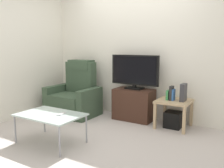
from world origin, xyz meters
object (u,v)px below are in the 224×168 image
side_table (174,105)px  book_leftmost (168,95)px  book_middle (171,93)px  tv_stand (134,104)px  subwoofer_box (173,119)px  cell_phone (61,114)px  television (135,71)px  book_rightmost (173,95)px  game_console (183,92)px  coffee_table (50,116)px  recliner_armchair (75,96)px

side_table → book_leftmost: size_ratio=3.36×
book_leftmost → book_middle: size_ratio=0.68×
book_leftmost → tv_stand: bearing=173.8°
subwoofer_box → cell_phone: 1.89m
subwoofer_box → book_leftmost: book_leftmost is taller
television → book_rightmost: bearing=-6.9°
game_console → coffee_table: 2.12m
television → side_table: (0.77, -0.07, -0.51)m
book_middle → book_rightmost: 0.04m
tv_stand → book_middle: book_middle is taller
tv_stand → recliner_armchair: bearing=-167.2°
recliner_armchair → book_middle: (1.91, 0.20, 0.21)m
recliner_armchair → television: bearing=23.1°
tv_stand → game_console: game_console is taller
side_table → book_rightmost: (-0.01, -0.02, 0.17)m
television → recliner_armchair: bearing=-166.3°
book_leftmost → side_table: bearing=11.3°
game_console → recliner_armchair: bearing=-173.9°
coffee_table → book_middle: bearing=51.2°
tv_stand → television: television is taller
book_leftmost → book_rightmost: 0.09m
book_rightmost → game_console: (0.16, 0.03, 0.05)m
recliner_armchair → cell_phone: size_ratio=7.20×
side_table → subwoofer_box: bearing=135.0°
subwoofer_box → coffee_table: size_ratio=0.30×
recliner_armchair → book_middle: recliner_armchair is taller
tv_stand → television: (0.00, 0.02, 0.62)m
tv_stand → book_leftmost: 0.72m
tv_stand → subwoofer_box: size_ratio=2.67×
television → book_leftmost: television is taller
television → side_table: television is taller
side_table → book_rightmost: book_rightmost is taller
television → subwoofer_box: (0.77, -0.07, -0.77)m
television → book_leftmost: 0.76m
book_middle → recliner_armchair: bearing=-174.1°
recliner_armchair → game_console: size_ratio=3.76×
tv_stand → recliner_armchair: 1.21m
side_table → cell_phone: bearing=-127.4°
subwoofer_box → book_leftmost: 0.43m
recliner_armchair → cell_phone: 1.51m
recliner_armchair → game_console: (2.09, 0.23, 0.24)m
recliner_armchair → coffee_table: size_ratio=1.20×
book_leftmost → book_rightmost: book_rightmost is taller
book_rightmost → cell_phone: bearing=-127.4°
recliner_armchair → book_middle: 1.93m
book_middle → side_table: bearing=24.8°
subwoofer_box → game_console: game_console is taller
tv_stand → book_leftmost: (0.67, -0.07, 0.26)m
television → subwoofer_box: television is taller
subwoofer_box → game_console: bearing=3.9°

